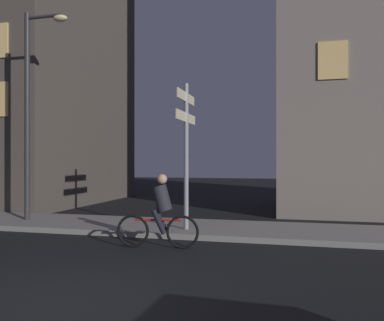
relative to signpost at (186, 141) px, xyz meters
name	(u,v)px	position (x,y,z in m)	size (l,w,h in m)	color
ground_plane	(51,308)	(-0.33, -5.47, -2.40)	(80.00, 80.00, 0.00)	black
sidewalk_kerb	(180,228)	(-0.33, 0.58, -2.33)	(40.00, 2.61, 0.14)	gray
signpost	(186,141)	(0.00, 0.00, 0.00)	(0.12, 1.80, 3.75)	gray
street_lamp	(32,98)	(-4.88, 0.45, 1.36)	(1.41, 0.28, 6.18)	#2D2D30
cyclist	(160,214)	(-0.13, -1.71, -1.66)	(1.81, 0.37, 1.61)	black
building_left_block	(11,40)	(-10.28, 6.32, 5.20)	(8.88, 8.88, 15.20)	#4C443D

